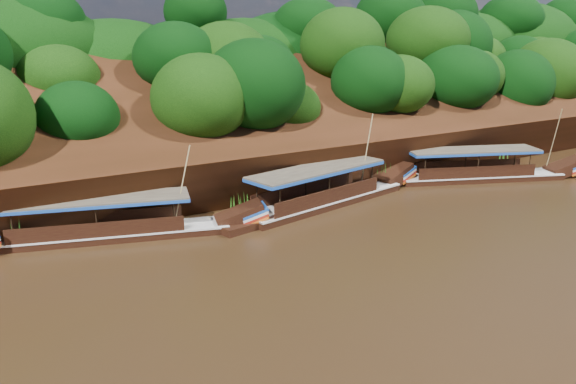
# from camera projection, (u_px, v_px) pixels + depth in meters

# --- Properties ---
(ground) EXTENTS (160.00, 160.00, 0.00)m
(ground) POSITION_uv_depth(u_px,v_px,m) (404.00, 236.00, 32.26)
(ground) COLOR black
(ground) RESTS_ON ground
(riverbank) EXTENTS (120.00, 30.06, 19.40)m
(riverbank) POSITION_uv_depth(u_px,v_px,m) (232.00, 140.00, 50.42)
(riverbank) COLOR black
(riverbank) RESTS_ON ground
(boat_0) EXTENTS (15.18, 7.69, 6.19)m
(boat_0) POSITION_uv_depth(u_px,v_px,m) (490.00, 173.00, 44.31)
(boat_0) COLOR black
(boat_0) RESTS_ON ground
(boat_1) EXTENTS (15.71, 5.15, 6.43)m
(boat_1) POSITION_uv_depth(u_px,v_px,m) (334.00, 194.00, 38.42)
(boat_1) COLOR black
(boat_1) RESTS_ON ground
(boat_2) EXTENTS (15.24, 6.23, 5.60)m
(boat_2) POSITION_uv_depth(u_px,v_px,m) (128.00, 228.00, 32.01)
(boat_2) COLOR black
(boat_2) RESTS_ON ground
(reeds) EXTENTS (49.10, 2.42, 1.99)m
(reeds) POSITION_uv_depth(u_px,v_px,m) (273.00, 191.00, 38.21)
(reeds) COLOR #2A6218
(reeds) RESTS_ON ground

